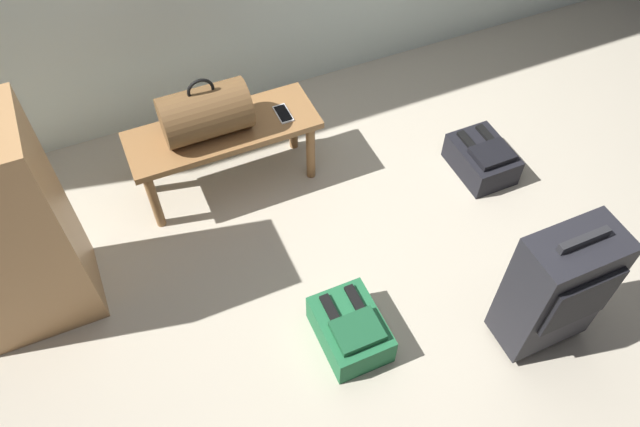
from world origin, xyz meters
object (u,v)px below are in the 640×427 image
(cell_phone, at_px, (283,114))
(backpack_green, at_px, (350,329))
(backpack_dark, at_px, (482,158))
(bench, at_px, (224,137))
(duffel_bag_brown, at_px, (205,112))
(suitcase_upright_charcoal, at_px, (557,289))

(cell_phone, height_order, backpack_green, cell_phone)
(backpack_dark, bearing_deg, bench, 160.21)
(duffel_bag_brown, height_order, cell_phone, duffel_bag_brown)
(bench, xyz_separation_m, backpack_green, (0.20, -1.16, -0.27))
(suitcase_upright_charcoal, xyz_separation_m, backpack_green, (-0.81, 0.32, -0.29))
(suitcase_upright_charcoal, relative_size, backpack_dark, 1.98)
(bench, relative_size, suitcase_upright_charcoal, 1.33)
(cell_phone, relative_size, backpack_green, 0.38)
(backpack_green, bearing_deg, suitcase_upright_charcoal, -21.47)
(cell_phone, relative_size, suitcase_upright_charcoal, 0.19)
(duffel_bag_brown, relative_size, backpack_dark, 1.16)
(cell_phone, height_order, backpack_dark, cell_phone)
(suitcase_upright_charcoal, bearing_deg, backpack_dark, 70.66)
(backpack_green, height_order, backpack_dark, same)
(backpack_green, distance_m, backpack_dark, 1.34)
(cell_phone, bearing_deg, backpack_green, -96.68)
(bench, bearing_deg, backpack_green, -80.42)
(suitcase_upright_charcoal, xyz_separation_m, backpack_dark, (0.35, 0.99, -0.29))
(suitcase_upright_charcoal, bearing_deg, bench, 124.19)
(duffel_bag_brown, distance_m, backpack_green, 1.28)
(cell_phone, xyz_separation_m, backpack_green, (-0.13, -1.13, -0.34))
(bench, distance_m, duffel_bag_brown, 0.21)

